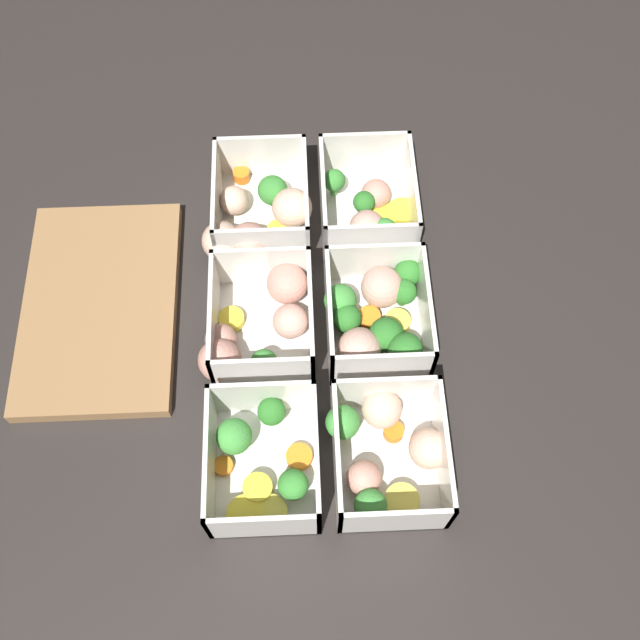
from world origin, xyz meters
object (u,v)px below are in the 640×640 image
at_px(container_near_center, 377,317).
at_px(container_near_right, 369,206).
at_px(container_near_left, 386,452).
at_px(container_far_right, 258,216).
at_px(container_far_center, 259,325).
at_px(container_far_left, 262,462).

bearing_deg(container_near_center, container_near_right, -0.91).
distance_m(container_near_left, container_near_right, 0.32).
bearing_deg(container_near_center, container_far_right, 42.64).
xyz_separation_m(container_near_left, container_near_right, (0.32, -0.00, -0.00)).
bearing_deg(container_far_right, container_near_right, -85.35).
relative_size(container_near_center, container_far_center, 0.92).
height_order(container_near_right, container_far_center, same).
relative_size(container_near_center, container_far_left, 0.99).
height_order(container_near_right, container_far_left, same).
bearing_deg(container_near_right, container_far_center, 139.61).
xyz_separation_m(container_far_left, container_far_center, (0.16, 0.00, 0.00)).
bearing_deg(container_far_center, container_near_right, -40.39).
distance_m(container_near_center, container_far_center, 0.14).
height_order(container_near_left, container_far_left, same).
height_order(container_far_left, container_far_center, same).
bearing_deg(container_near_right, container_far_left, 157.24).
bearing_deg(container_near_left, container_far_left, 92.17).
relative_size(container_near_right, container_far_left, 0.95).
bearing_deg(container_far_left, container_near_left, -87.83).
relative_size(container_near_center, container_far_right, 0.94).
height_order(container_near_left, container_near_center, same).
relative_size(container_far_left, container_far_center, 0.93).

